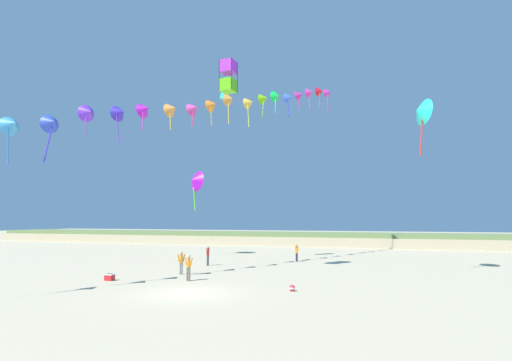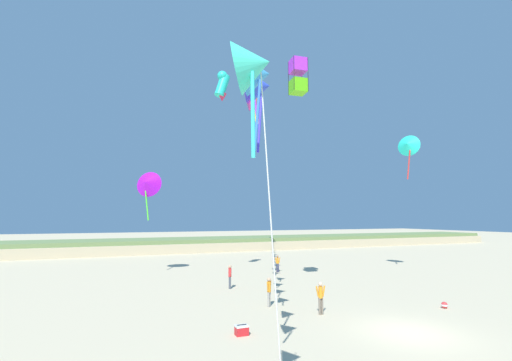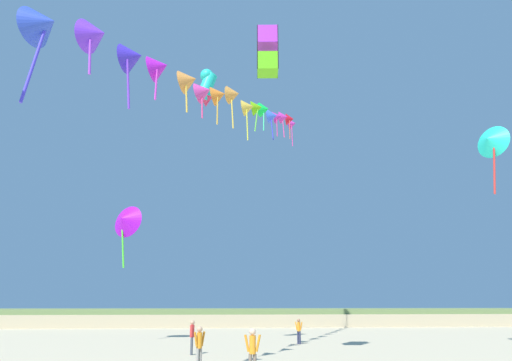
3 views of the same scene
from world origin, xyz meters
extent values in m
plane|color=beige|center=(0.00, 0.00, 0.00)|extent=(240.00, 240.00, 0.00)
cube|color=#BFAE8B|center=(0.00, 43.47, 0.67)|extent=(120.00, 10.43, 1.34)
cube|color=#6B844C|center=(0.00, 43.47, 1.54)|extent=(120.00, 8.86, 0.77)
cylinder|color=#474C56|center=(-4.60, 12.42, 0.43)|extent=(0.13, 0.13, 0.86)
cylinder|color=#474C56|center=(-4.60, 12.27, 0.43)|extent=(0.13, 0.13, 0.86)
cylinder|color=red|center=(-4.60, 12.34, 1.17)|extent=(0.23, 0.23, 0.61)
cylinder|color=red|center=(-4.59, 12.54, 1.21)|extent=(0.09, 0.20, 0.58)
cylinder|color=red|center=(-4.60, 12.15, 1.21)|extent=(0.09, 0.20, 0.58)
sphere|color=tan|center=(-4.60, 12.34, 1.59)|extent=(0.23, 0.23, 0.23)
cylinder|color=#282D4C|center=(2.11, 18.06, 0.40)|extent=(0.12, 0.12, 0.80)
cylinder|color=#282D4C|center=(2.00, 18.15, 0.40)|extent=(0.12, 0.12, 0.80)
cylinder|color=orange|center=(2.05, 18.10, 1.08)|extent=(0.21, 0.21, 0.56)
cylinder|color=orange|center=(2.20, 17.99, 1.12)|extent=(0.20, 0.18, 0.54)
cylinder|color=orange|center=(1.91, 18.21, 1.12)|extent=(0.20, 0.18, 0.54)
sphere|color=#9E7051|center=(2.05, 18.10, 1.47)|extent=(0.22, 0.22, 0.22)
cylinder|color=gray|center=(-4.09, 6.50, 0.42)|extent=(0.12, 0.12, 0.84)
cylinder|color=gray|center=(-3.98, 6.61, 0.42)|extent=(0.12, 0.12, 0.84)
cylinder|color=orange|center=(-4.03, 6.56, 1.14)|extent=(0.22, 0.22, 0.60)
cylinder|color=orange|center=(-4.17, 6.42, 1.19)|extent=(0.20, 0.20, 0.57)
cylinder|color=orange|center=(-3.89, 6.69, 1.19)|extent=(0.20, 0.20, 0.57)
sphere|color=tan|center=(-4.03, 6.56, 1.56)|extent=(0.23, 0.23, 0.23)
cylinder|color=#726656|center=(-2.03, 4.04, 0.43)|extent=(0.13, 0.13, 0.87)
cylinder|color=#726656|center=(-2.18, 4.04, 0.43)|extent=(0.13, 0.13, 0.87)
cylinder|color=orange|center=(-2.10, 4.04, 1.17)|extent=(0.23, 0.23, 0.61)
cylinder|color=orange|center=(-1.91, 4.04, 1.22)|extent=(0.21, 0.09, 0.58)
cylinder|color=orange|center=(-2.30, 4.03, 1.22)|extent=(0.21, 0.09, 0.58)
sphere|color=beige|center=(-2.10, 4.04, 1.60)|extent=(0.23, 0.23, 0.23)
cone|color=#3A99D6|center=(-8.95, -3.69, 9.20)|extent=(1.13, 1.29, 1.20)
cylinder|color=#3979E5|center=(-9.01, -3.83, 7.99)|extent=(0.16, 0.30, 1.98)
cone|color=blue|center=(-8.11, -1.84, 9.67)|extent=(1.15, 1.32, 1.16)
cylinder|color=#4539E5|center=(-8.17, -1.98, 8.37)|extent=(0.32, 0.31, 2.15)
cone|color=#6B2EE4|center=(-7.41, 0.32, 10.78)|extent=(1.08, 1.29, 1.11)
cylinder|color=#9C39E5|center=(-7.47, 0.18, 9.94)|extent=(0.18, 0.13, 1.25)
cone|color=#3A27C2|center=(-6.65, 2.46, 11.27)|extent=(1.07, 1.27, 1.17)
cylinder|color=#7739E5|center=(-6.70, 2.32, 10.12)|extent=(0.23, 0.23, 1.85)
cone|color=#B51ACD|center=(-5.95, 4.33, 11.93)|extent=(1.16, 1.28, 1.23)
cylinder|color=#E539D2|center=(-6.00, 4.19, 11.07)|extent=(0.11, 0.21, 1.28)
cone|color=orange|center=(-4.87, 6.25, 12.36)|extent=(1.17, 1.31, 1.21)
cylinder|color=gold|center=(-4.92, 6.11, 11.45)|extent=(0.17, 0.09, 1.40)
cone|color=#D63D9B|center=(-4.25, 8.66, 13.01)|extent=(1.24, 1.35, 1.23)
cylinder|color=#E53979|center=(-4.31, 8.52, 12.14)|extent=(0.13, 0.19, 1.32)
cone|color=orange|center=(-3.50, 10.60, 13.78)|extent=(1.15, 1.29, 1.22)
cylinder|color=gold|center=(-3.55, 10.46, 12.78)|extent=(0.09, 0.23, 1.56)
cone|color=gold|center=(-2.62, 12.33, 14.70)|extent=(1.08, 1.29, 1.10)
cylinder|color=gold|center=(-2.68, 12.19, 13.45)|extent=(0.20, 0.27, 2.06)
cone|color=gold|center=(-1.58, 14.68, 14.95)|extent=(1.12, 1.29, 1.19)
cylinder|color=yellow|center=(-1.63, 14.54, 13.68)|extent=(0.17, 0.17, 2.11)
cone|color=#71C810|center=(-0.80, 16.83, 15.90)|extent=(1.07, 1.27, 1.18)
cylinder|color=#6AE539|center=(-0.86, 16.69, 14.88)|extent=(0.26, 0.16, 1.59)
cone|color=#10DD45|center=(-0.07, 18.79, 16.68)|extent=(1.17, 1.32, 1.13)
cylinder|color=#39E58E|center=(-0.13, 18.65, 15.67)|extent=(0.11, 0.26, 1.58)
cone|color=#3B66F1|center=(0.80, 20.70, 16.98)|extent=(1.09, 1.29, 1.11)
cylinder|color=#3A39E5|center=(0.74, 20.56, 15.83)|extent=(0.24, 0.14, 1.87)
cone|color=#C52BA6|center=(1.49, 22.96, 17.88)|extent=(1.19, 1.31, 1.23)
cylinder|color=#E53999|center=(1.44, 22.82, 16.88)|extent=(0.13, 0.25, 1.56)
cone|color=#D430AA|center=(2.33, 24.86, 18.69)|extent=(1.11, 1.30, 1.12)
cylinder|color=#E53990|center=(2.27, 24.72, 17.58)|extent=(0.18, 0.20, 1.78)
cone|color=red|center=(3.20, 26.69, 19.29)|extent=(1.03, 1.27, 1.12)
cylinder|color=#E55239|center=(3.15, 26.55, 18.19)|extent=(0.11, 0.19, 1.78)
cone|color=#CD30AC|center=(3.84, 29.14, 19.84)|extent=(1.15, 1.32, 1.16)
cylinder|color=#E53997|center=(3.78, 29.00, 18.54)|extent=(0.14, 0.14, 2.17)
cylinder|color=#22D1BC|center=(-4.36, 15.75, 16.78)|extent=(1.56, 1.12, 2.15)
sphere|color=#22D1BC|center=(-4.36, 15.75, 17.68)|extent=(0.90, 0.90, 0.90)
cone|color=#E52D56|center=(-4.36, 15.75, 15.69)|extent=(0.91, 0.91, 0.69)
sphere|color=black|center=(-4.36, 15.75, 17.93)|extent=(0.19, 0.19, 0.19)
cone|color=#20DDBE|center=(13.05, 12.03, 12.16)|extent=(1.87, 2.30, 2.15)
cone|color=red|center=(13.05, 12.03, 12.18)|extent=(1.06, 1.29, 1.19)
cylinder|color=red|center=(13.05, 12.03, 10.33)|extent=(0.30, 0.45, 3.04)
cone|color=#A312D1|center=(-10.04, 20.30, 8.35)|extent=(2.67, 2.23, 2.49)
cone|color=#4DE52D|center=(-10.04, 20.30, 8.37)|extent=(1.49, 1.27, 1.38)
cylinder|color=#4DE52D|center=(-10.04, 20.30, 6.47)|extent=(0.48, 0.33, 3.05)
cube|color=#57C514|center=(-1.03, 8.09, 14.38)|extent=(1.15, 1.15, 0.97)
cube|color=#AF2DE5|center=(-1.03, 8.09, 15.88)|extent=(1.15, 1.15, 0.97)
cylinder|color=black|center=(-0.56, 7.52, 15.13)|extent=(0.04, 0.04, 2.48)
cylinder|color=black|center=(-0.46, 8.56, 15.13)|extent=(0.04, 0.04, 2.48)
cylinder|color=black|center=(-1.50, 8.66, 15.13)|extent=(0.04, 0.04, 2.48)
cylinder|color=black|center=(-1.60, 7.62, 15.13)|extent=(0.04, 0.04, 2.48)
cube|color=red|center=(-7.15, 2.59, 0.18)|extent=(0.56, 0.40, 0.36)
cube|color=white|center=(-7.15, 2.59, 0.39)|extent=(0.58, 0.41, 0.06)
cylinder|color=black|center=(-7.15, 2.59, 0.45)|extent=(0.45, 0.03, 0.03)
sphere|color=red|center=(5.22, 2.49, 0.18)|extent=(0.36, 0.36, 0.36)
cylinder|color=white|center=(5.22, 2.49, 0.18)|extent=(0.36, 0.36, 0.09)
camera|label=1|loc=(10.45, -19.88, 4.03)|focal=28.00mm
camera|label=2|loc=(-12.48, -12.31, 5.17)|focal=24.00mm
camera|label=3|loc=(-3.45, -12.78, 2.59)|focal=32.00mm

